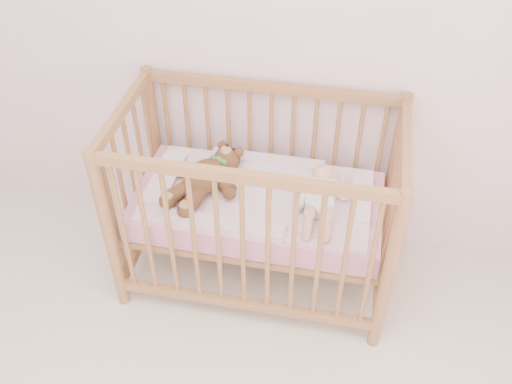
# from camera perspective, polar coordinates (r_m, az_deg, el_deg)

# --- Properties ---
(wall_back) EXTENTS (4.00, 0.02, 2.70)m
(wall_back) POSITION_cam_1_polar(r_m,az_deg,el_deg) (2.74, -1.18, 18.23)
(wall_back) COLOR white
(wall_back) RESTS_ON floor
(crib) EXTENTS (1.36, 0.76, 1.00)m
(crib) POSITION_cam_1_polar(r_m,az_deg,el_deg) (2.85, 0.20, -1.16)
(crib) COLOR #9C7442
(crib) RESTS_ON floor
(mattress) EXTENTS (1.22, 0.62, 0.13)m
(mattress) POSITION_cam_1_polar(r_m,az_deg,el_deg) (2.86, 0.20, -1.38)
(mattress) COLOR pink
(mattress) RESTS_ON crib
(blanket) EXTENTS (1.10, 0.58, 0.06)m
(blanket) POSITION_cam_1_polar(r_m,az_deg,el_deg) (2.81, 0.20, -0.26)
(blanket) COLOR pink
(blanket) RESTS_ON mattress
(baby) EXTENTS (0.27, 0.52, 0.12)m
(baby) POSITION_cam_1_polar(r_m,az_deg,el_deg) (2.72, 6.49, -0.20)
(baby) COLOR white
(baby) RESTS_ON blanket
(teddy_bear) EXTENTS (0.56, 0.65, 0.15)m
(teddy_bear) POSITION_cam_1_polar(r_m,az_deg,el_deg) (2.79, -5.20, 1.49)
(teddy_bear) COLOR brown
(teddy_bear) RESTS_ON blanket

